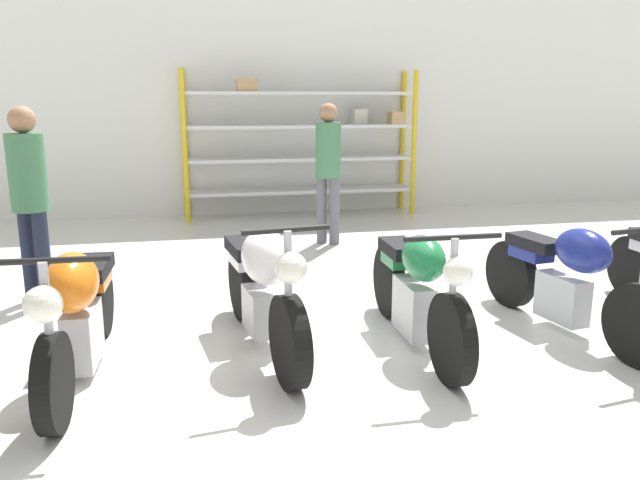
{
  "coord_description": "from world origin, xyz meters",
  "views": [
    {
      "loc": [
        -1.0,
        -4.49,
        1.83
      ],
      "look_at": [
        0.0,
        0.4,
        0.7
      ],
      "focal_mm": 35.0,
      "sensor_mm": 36.0,
      "label": 1
    }
  ],
  "objects_px": {
    "person_browsing": "(328,162)",
    "person_near_rack": "(29,189)",
    "motorcycle_white": "(263,284)",
    "motorcycle_blue": "(569,277)",
    "motorcycle_orange": "(78,309)",
    "motorcycle_green": "(417,288)",
    "shelving_rack": "(303,140)"
  },
  "relations": [
    {
      "from": "motorcycle_orange",
      "to": "person_near_rack",
      "type": "bearing_deg",
      "value": -157.11
    },
    {
      "from": "shelving_rack",
      "to": "motorcycle_orange",
      "type": "bearing_deg",
      "value": -114.18
    },
    {
      "from": "motorcycle_orange",
      "to": "motorcycle_green",
      "type": "height_order",
      "value": "motorcycle_orange"
    },
    {
      "from": "person_browsing",
      "to": "person_near_rack",
      "type": "relative_size",
      "value": 1.0
    },
    {
      "from": "shelving_rack",
      "to": "motorcycle_blue",
      "type": "bearing_deg",
      "value": -78.32
    },
    {
      "from": "motorcycle_orange",
      "to": "motorcycle_blue",
      "type": "relative_size",
      "value": 1.04
    },
    {
      "from": "shelving_rack",
      "to": "person_browsing",
      "type": "xyz_separation_m",
      "value": [
        -0.04,
        -2.07,
        -0.14
      ]
    },
    {
      "from": "motorcycle_white",
      "to": "person_near_rack",
      "type": "bearing_deg",
      "value": -136.0
    },
    {
      "from": "motorcycle_blue",
      "to": "person_browsing",
      "type": "bearing_deg",
      "value": -170.49
    },
    {
      "from": "shelving_rack",
      "to": "person_near_rack",
      "type": "height_order",
      "value": "shelving_rack"
    },
    {
      "from": "shelving_rack",
      "to": "motorcycle_green",
      "type": "height_order",
      "value": "shelving_rack"
    },
    {
      "from": "motorcycle_blue",
      "to": "person_near_rack",
      "type": "bearing_deg",
      "value": -120.26
    },
    {
      "from": "motorcycle_orange",
      "to": "shelving_rack",
      "type": "bearing_deg",
      "value": 158.07
    },
    {
      "from": "person_browsing",
      "to": "person_near_rack",
      "type": "distance_m",
      "value": 3.61
    },
    {
      "from": "motorcycle_white",
      "to": "motorcycle_green",
      "type": "bearing_deg",
      "value": 73.79
    },
    {
      "from": "motorcycle_orange",
      "to": "person_browsing",
      "type": "relative_size",
      "value": 1.16
    },
    {
      "from": "motorcycle_white",
      "to": "motorcycle_green",
      "type": "xyz_separation_m",
      "value": [
        1.14,
        -0.17,
        -0.05
      ]
    },
    {
      "from": "motorcycle_white",
      "to": "motorcycle_blue",
      "type": "bearing_deg",
      "value": 78.42
    },
    {
      "from": "person_near_rack",
      "to": "motorcycle_blue",
      "type": "bearing_deg",
      "value": 105.78
    },
    {
      "from": "motorcycle_orange",
      "to": "motorcycle_blue",
      "type": "height_order",
      "value": "motorcycle_orange"
    },
    {
      "from": "motorcycle_green",
      "to": "person_near_rack",
      "type": "height_order",
      "value": "person_near_rack"
    },
    {
      "from": "motorcycle_green",
      "to": "person_near_rack",
      "type": "relative_size",
      "value": 1.11
    },
    {
      "from": "shelving_rack",
      "to": "person_near_rack",
      "type": "xyz_separation_m",
      "value": [
        -3.16,
        -3.91,
        -0.14
      ]
    },
    {
      "from": "shelving_rack",
      "to": "person_near_rack",
      "type": "relative_size",
      "value": 2.06
    },
    {
      "from": "motorcycle_blue",
      "to": "person_near_rack",
      "type": "height_order",
      "value": "person_near_rack"
    },
    {
      "from": "shelving_rack",
      "to": "motorcycle_white",
      "type": "distance_m",
      "value": 5.58
    },
    {
      "from": "shelving_rack",
      "to": "motorcycle_white",
      "type": "height_order",
      "value": "shelving_rack"
    },
    {
      "from": "motorcycle_blue",
      "to": "person_near_rack",
      "type": "distance_m",
      "value": 4.64
    },
    {
      "from": "motorcycle_white",
      "to": "motorcycle_blue",
      "type": "relative_size",
      "value": 1.0
    },
    {
      "from": "motorcycle_orange",
      "to": "person_near_rack",
      "type": "relative_size",
      "value": 1.17
    },
    {
      "from": "motorcycle_blue",
      "to": "shelving_rack",
      "type": "bearing_deg",
      "value": -177.75
    },
    {
      "from": "motorcycle_orange",
      "to": "motorcycle_white",
      "type": "bearing_deg",
      "value": 102.02
    }
  ]
}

